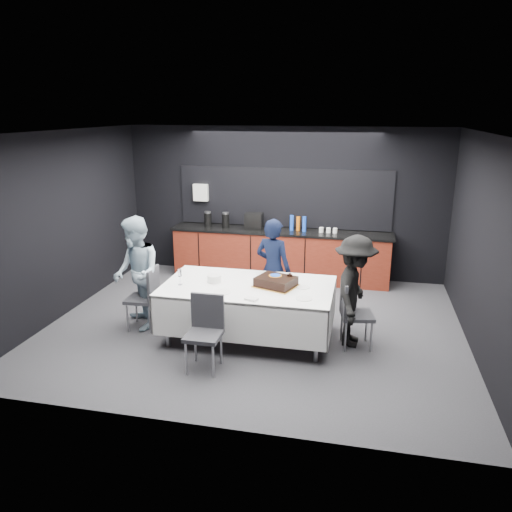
{
  "coord_description": "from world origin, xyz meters",
  "views": [
    {
      "loc": [
        1.49,
        -6.66,
        3.1
      ],
      "look_at": [
        0.0,
        0.1,
        1.05
      ],
      "focal_mm": 35.0,
      "sensor_mm": 36.0,
      "label": 1
    }
  ],
  "objects_px": {
    "plate_stack": "(214,278)",
    "person_center": "(273,269)",
    "person_right": "(354,291)",
    "party_table": "(248,294)",
    "cake_assembly": "(276,282)",
    "chair_near": "(205,327)",
    "champagne_flute": "(180,274)",
    "person_left": "(137,274)",
    "chair_right": "(351,309)",
    "chair_left": "(147,294)"
  },
  "relations": [
    {
      "from": "champagne_flute",
      "to": "chair_near",
      "type": "bearing_deg",
      "value": -50.93
    },
    {
      "from": "chair_near",
      "to": "person_right",
      "type": "height_order",
      "value": "person_right"
    },
    {
      "from": "chair_right",
      "to": "person_center",
      "type": "distance_m",
      "value": 1.42
    },
    {
      "from": "party_table",
      "to": "plate_stack",
      "type": "bearing_deg",
      "value": 177.29
    },
    {
      "from": "chair_near",
      "to": "person_center",
      "type": "distance_m",
      "value": 1.77
    },
    {
      "from": "cake_assembly",
      "to": "chair_left",
      "type": "xyz_separation_m",
      "value": [
        -1.88,
        -0.05,
        -0.31
      ]
    },
    {
      "from": "person_right",
      "to": "cake_assembly",
      "type": "bearing_deg",
      "value": 100.43
    },
    {
      "from": "plate_stack",
      "to": "chair_near",
      "type": "xyz_separation_m",
      "value": [
        0.16,
        -0.94,
        -0.3
      ]
    },
    {
      "from": "party_table",
      "to": "plate_stack",
      "type": "relative_size",
      "value": 11.93
    },
    {
      "from": "champagne_flute",
      "to": "chair_left",
      "type": "height_order",
      "value": "champagne_flute"
    },
    {
      "from": "chair_left",
      "to": "person_right",
      "type": "bearing_deg",
      "value": 2.57
    },
    {
      "from": "cake_assembly",
      "to": "person_right",
      "type": "relative_size",
      "value": 0.42
    },
    {
      "from": "chair_right",
      "to": "person_left",
      "type": "height_order",
      "value": "person_left"
    },
    {
      "from": "cake_assembly",
      "to": "person_right",
      "type": "distance_m",
      "value": 1.06
    },
    {
      "from": "champagne_flute",
      "to": "person_center",
      "type": "height_order",
      "value": "person_center"
    },
    {
      "from": "cake_assembly",
      "to": "plate_stack",
      "type": "bearing_deg",
      "value": -179.48
    },
    {
      "from": "person_center",
      "to": "person_left",
      "type": "bearing_deg",
      "value": 39.69
    },
    {
      "from": "party_table",
      "to": "plate_stack",
      "type": "distance_m",
      "value": 0.53
    },
    {
      "from": "chair_near",
      "to": "party_table",
      "type": "bearing_deg",
      "value": 70.38
    },
    {
      "from": "plate_stack",
      "to": "person_left",
      "type": "bearing_deg",
      "value": -179.09
    },
    {
      "from": "party_table",
      "to": "person_center",
      "type": "relative_size",
      "value": 1.49
    },
    {
      "from": "cake_assembly",
      "to": "chair_near",
      "type": "xyz_separation_m",
      "value": [
        -0.71,
        -0.94,
        -0.31
      ]
    },
    {
      "from": "plate_stack",
      "to": "person_left",
      "type": "relative_size",
      "value": 0.12
    },
    {
      "from": "cake_assembly",
      "to": "chair_right",
      "type": "bearing_deg",
      "value": 0.1
    },
    {
      "from": "person_center",
      "to": "plate_stack",
      "type": "bearing_deg",
      "value": 64.09
    },
    {
      "from": "chair_near",
      "to": "person_center",
      "type": "relative_size",
      "value": 0.59
    },
    {
      "from": "person_right",
      "to": "party_table",
      "type": "bearing_deg",
      "value": 100.42
    },
    {
      "from": "champagne_flute",
      "to": "person_right",
      "type": "xyz_separation_m",
      "value": [
        2.34,
        0.31,
        -0.18
      ]
    },
    {
      "from": "chair_left",
      "to": "person_right",
      "type": "height_order",
      "value": "person_right"
    },
    {
      "from": "party_table",
      "to": "person_left",
      "type": "relative_size",
      "value": 1.41
    },
    {
      "from": "chair_near",
      "to": "person_center",
      "type": "height_order",
      "value": "person_center"
    },
    {
      "from": "plate_stack",
      "to": "person_center",
      "type": "bearing_deg",
      "value": 46.46
    },
    {
      "from": "person_right",
      "to": "plate_stack",
      "type": "bearing_deg",
      "value": 98.54
    },
    {
      "from": "plate_stack",
      "to": "champagne_flute",
      "type": "height_order",
      "value": "champagne_flute"
    },
    {
      "from": "plate_stack",
      "to": "person_center",
      "type": "distance_m",
      "value": 1.01
    },
    {
      "from": "chair_right",
      "to": "chair_near",
      "type": "distance_m",
      "value": 1.97
    },
    {
      "from": "plate_stack",
      "to": "chair_left",
      "type": "bearing_deg",
      "value": -177.87
    },
    {
      "from": "chair_near",
      "to": "person_left",
      "type": "distance_m",
      "value": 1.64
    },
    {
      "from": "party_table",
      "to": "champagne_flute",
      "type": "xyz_separation_m",
      "value": [
        -0.91,
        -0.19,
        0.3
      ]
    },
    {
      "from": "cake_assembly",
      "to": "chair_near",
      "type": "height_order",
      "value": "cake_assembly"
    },
    {
      "from": "party_table",
      "to": "person_center",
      "type": "bearing_deg",
      "value": 74.66
    },
    {
      "from": "person_left",
      "to": "person_right",
      "type": "bearing_deg",
      "value": 56.26
    },
    {
      "from": "cake_assembly",
      "to": "person_left",
      "type": "relative_size",
      "value": 0.39
    },
    {
      "from": "cake_assembly",
      "to": "champagne_flute",
      "type": "relative_size",
      "value": 2.87
    },
    {
      "from": "champagne_flute",
      "to": "person_left",
      "type": "relative_size",
      "value": 0.14
    },
    {
      "from": "champagne_flute",
      "to": "chair_near",
      "type": "height_order",
      "value": "champagne_flute"
    },
    {
      "from": "chair_left",
      "to": "champagne_flute",
      "type": "bearing_deg",
      "value": -16.57
    },
    {
      "from": "cake_assembly",
      "to": "plate_stack",
      "type": "height_order",
      "value": "cake_assembly"
    },
    {
      "from": "party_table",
      "to": "person_right",
      "type": "distance_m",
      "value": 1.44
    },
    {
      "from": "chair_near",
      "to": "person_left",
      "type": "bearing_deg",
      "value": 145.25
    }
  ]
}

